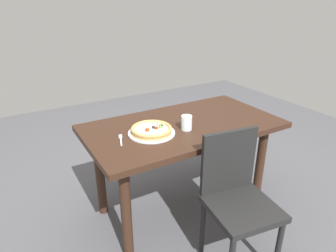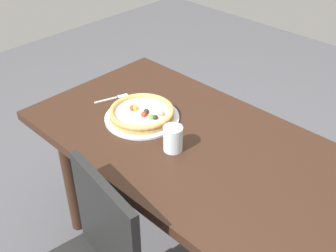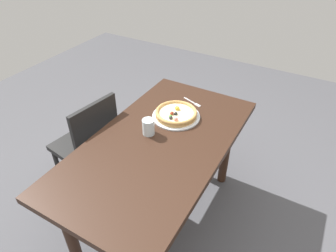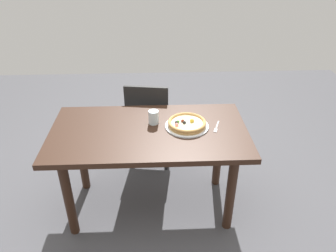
{
  "view_description": "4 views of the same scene",
  "coord_description": "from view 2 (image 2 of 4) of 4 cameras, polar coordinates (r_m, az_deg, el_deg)",
  "views": [
    {
      "loc": [
        -1.13,
        -1.72,
        1.62
      ],
      "look_at": [
        -0.14,
        -0.02,
        0.77
      ],
      "focal_mm": 32.07,
      "sensor_mm": 36.0,
      "label": 1
    },
    {
      "loc": [
        0.85,
        -1.03,
        1.76
      ],
      "look_at": [
        -0.14,
        -0.02,
        0.77
      ],
      "focal_mm": 44.25,
      "sensor_mm": 36.0,
      "label": 2
    },
    {
      "loc": [
        1.18,
        0.74,
        1.91
      ],
      "look_at": [
        -0.14,
        -0.02,
        0.77
      ],
      "focal_mm": 31.65,
      "sensor_mm": 36.0,
      "label": 3
    },
    {
      "loc": [
        -0.05,
        2.04,
        2.0
      ],
      "look_at": [
        -0.14,
        -0.02,
        0.77
      ],
      "focal_mm": 34.82,
      "sensor_mm": 36.0,
      "label": 4
    }
  ],
  "objects": [
    {
      "name": "fork",
      "position": [
        1.97,
        -7.41,
        3.86
      ],
      "size": [
        0.07,
        0.16,
        0.0
      ],
      "rotation": [
        0.0,
        0.0,
        1.24
      ],
      "color": "silver",
      "rests_on": "dining_table"
    },
    {
      "name": "plate",
      "position": [
        1.81,
        -3.59,
        1.18
      ],
      "size": [
        0.33,
        0.33,
        0.01
      ],
      "primitive_type": "cylinder",
      "color": "silver",
      "rests_on": "dining_table"
    },
    {
      "name": "dining_table",
      "position": [
        1.74,
        3.76,
        -5.05
      ],
      "size": [
        1.45,
        0.78,
        0.75
      ],
      "color": "#331E14",
      "rests_on": "ground"
    },
    {
      "name": "pizza",
      "position": [
        1.79,
        -3.61,
        1.86
      ],
      "size": [
        0.28,
        0.28,
        0.05
      ],
      "color": "tan",
      "rests_on": "plate"
    },
    {
      "name": "drinking_glass",
      "position": [
        1.6,
        0.69,
        -1.74
      ],
      "size": [
        0.08,
        0.08,
        0.1
      ],
      "primitive_type": "cylinder",
      "color": "silver",
      "rests_on": "dining_table"
    }
  ]
}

